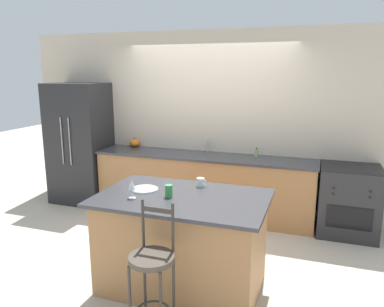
{
  "coord_description": "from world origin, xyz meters",
  "views": [
    {
      "loc": [
        1.58,
        -4.72,
        2.12
      ],
      "look_at": [
        0.15,
        -0.59,
        1.15
      ],
      "focal_mm": 35.0,
      "sensor_mm": 36.0,
      "label": 1
    }
  ],
  "objects": [
    {
      "name": "sink_faucet",
      "position": [
        0.0,
        0.56,
        1.05
      ],
      "size": [
        0.02,
        0.13,
        0.22
      ],
      "color": "#ADAFB5",
      "rests_on": "back_counter"
    },
    {
      "name": "refrigerator",
      "position": [
        -2.08,
        0.32,
        0.96
      ],
      "size": [
        0.89,
        0.71,
        1.93
      ],
      "color": "#232326",
      "rests_on": "ground_plane"
    },
    {
      "name": "bar_stool_near",
      "position": [
        0.4,
        -2.27,
        0.57
      ],
      "size": [
        0.37,
        0.37,
        1.11
      ],
      "color": "#332D28",
      "rests_on": "ground_plane"
    },
    {
      "name": "ground_plane",
      "position": [
        0.0,
        0.0,
        0.0
      ],
      "size": [
        18.0,
        18.0,
        0.0
      ],
      "primitive_type": "plane",
      "color": "beige"
    },
    {
      "name": "kitchen_island",
      "position": [
        0.39,
        -1.54,
        0.48
      ],
      "size": [
        1.63,
        1.04,
        0.95
      ],
      "color": "#A87547",
      "rests_on": "ground_plane"
    },
    {
      "name": "pumpkin_decoration",
      "position": [
        -1.23,
        0.56,
        0.98
      ],
      "size": [
        0.16,
        0.16,
        0.15
      ],
      "color": "orange",
      "rests_on": "back_counter"
    },
    {
      "name": "tumbler_cup",
      "position": [
        0.27,
        -1.6,
        1.01
      ],
      "size": [
        0.07,
        0.07,
        0.12
      ],
      "color": "#3D934C",
      "rests_on": "kitchen_island"
    },
    {
      "name": "oven_range",
      "position": [
        2.0,
        0.33,
        0.46
      ],
      "size": [
        0.74,
        0.67,
        0.92
      ],
      "color": "#28282B",
      "rests_on": "ground_plane"
    },
    {
      "name": "wall_back",
      "position": [
        0.0,
        0.68,
        1.35
      ],
      "size": [
        6.0,
        0.07,
        2.7
      ],
      "color": "beige",
      "rests_on": "ground_plane"
    },
    {
      "name": "dinner_plate",
      "position": [
        -0.04,
        -1.48,
        0.96
      ],
      "size": [
        0.27,
        0.27,
        0.02
      ],
      "color": "white",
      "rests_on": "kitchen_island"
    },
    {
      "name": "soap_bottle",
      "position": [
        0.75,
        0.51,
        0.97
      ],
      "size": [
        0.05,
        0.05,
        0.13
      ],
      "color": "#89B260",
      "rests_on": "back_counter"
    },
    {
      "name": "wine_glass",
      "position": [
        -0.04,
        -1.75,
        1.07
      ],
      "size": [
        0.07,
        0.07,
        0.18
      ],
      "color": "white",
      "rests_on": "kitchen_island"
    },
    {
      "name": "coffee_mug",
      "position": [
        0.46,
        -1.19,
        0.99
      ],
      "size": [
        0.11,
        0.08,
        0.09
      ],
      "color": "white",
      "rests_on": "kitchen_island"
    },
    {
      "name": "back_counter",
      "position": [
        0.0,
        0.37,
        0.46
      ],
      "size": [
        3.24,
        0.66,
        0.92
      ],
      "color": "#A87547",
      "rests_on": "ground_plane"
    }
  ]
}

